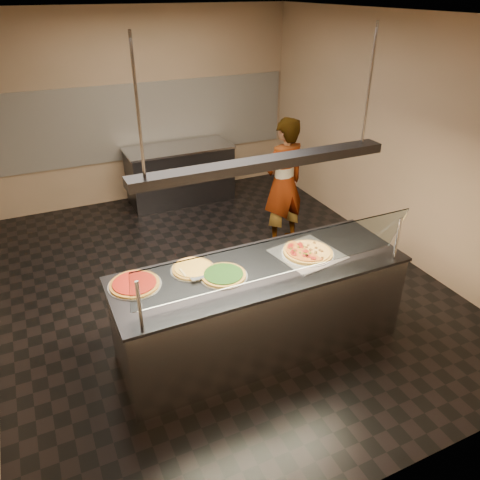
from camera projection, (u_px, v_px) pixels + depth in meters
name	position (u px, v px, depth m)	size (l,w,h in m)	color
ground	(217.00, 281.00, 5.85)	(5.00, 6.00, 0.02)	black
ceiling	(210.00, 13.00, 4.40)	(5.00, 6.00, 0.02)	silver
wall_back	(144.00, 108.00, 7.52)	(5.00, 0.02, 3.00)	tan
wall_front	(408.00, 326.00, 2.73)	(5.00, 0.02, 3.00)	tan
wall_right	(394.00, 138.00, 6.05)	(0.02, 6.00, 3.00)	tan
tile_band	(145.00, 121.00, 7.59)	(4.90, 0.02, 1.20)	silver
serving_counter	(260.00, 307.00, 4.59)	(2.80, 0.94, 0.93)	#B7B7BC
sneeze_guard	(280.00, 257.00, 3.95)	(2.56, 0.18, 0.54)	#B7B7BC
perforated_tray	(307.00, 253.00, 4.58)	(0.67, 0.67, 0.01)	silver
half_pizza_pepperoni	(297.00, 253.00, 4.53)	(0.32, 0.51, 0.05)	brown
half_pizza_sausage	(317.00, 249.00, 4.61)	(0.32, 0.51, 0.04)	brown
pizza_spinach	(223.00, 274.00, 4.23)	(0.44, 0.44, 0.03)	silver
pizza_cheese	(193.00, 268.00, 4.33)	(0.42, 0.42, 0.03)	silver
pizza_tomato	(135.00, 284.00, 4.10)	(0.47, 0.47, 0.03)	silver
pizza_spatula	(188.00, 274.00, 4.21)	(0.18, 0.23, 0.02)	#B7B7BC
prep_table	(180.00, 174.00, 7.80)	(1.73, 0.74, 0.93)	#2C2C30
worker	(283.00, 183.00, 6.30)	(0.65, 0.43, 1.79)	#3C3B43
heat_lamp_housing	(264.00, 163.00, 3.87)	(2.30, 0.18, 0.08)	#2C2C30
lamp_rod_left	(138.00, 109.00, 3.24)	(0.02, 0.02, 1.01)	#B7B7BC
lamp_rod_right	(369.00, 86.00, 3.98)	(0.02, 0.02, 1.01)	#B7B7BC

